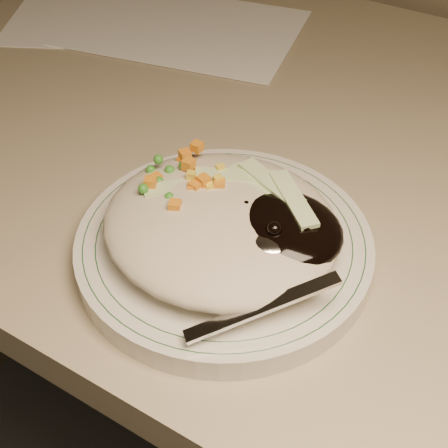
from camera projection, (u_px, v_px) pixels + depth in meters
The scene contains 5 objects.
desk at pixel (344, 286), 0.76m from camera, with size 1.40×0.70×0.74m.
plate at pixel (224, 247), 0.52m from camera, with size 0.24×0.24×0.02m, color silver.
plate_rim at pixel (224, 238), 0.51m from camera, with size 0.23×0.23×0.00m.
meal at pixel (228, 221), 0.49m from camera, with size 0.21×0.19×0.05m.
papers at pixel (152, 21), 0.85m from camera, with size 0.45×0.32×0.00m.
Camera 1 is at (0.14, 0.87, 1.12)m, focal length 50.00 mm.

